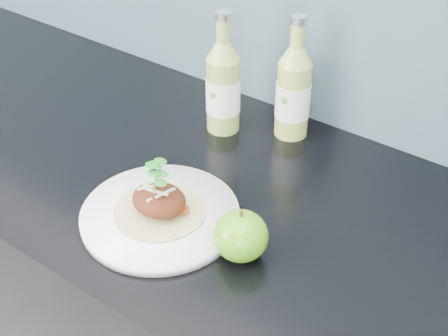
# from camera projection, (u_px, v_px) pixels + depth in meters

# --- Properties ---
(dinner_plate) EXTENTS (0.33, 0.33, 0.02)m
(dinner_plate) POSITION_uv_depth(u_px,v_px,m) (160.00, 216.00, 0.98)
(dinner_plate) COLOR white
(dinner_plate) RESTS_ON kitchen_counter
(pork_taco) EXTENTS (0.14, 0.14, 0.10)m
(pork_taco) POSITION_uv_depth(u_px,v_px,m) (159.00, 198.00, 0.95)
(pork_taco) COLOR tan
(pork_taco) RESTS_ON dinner_plate
(green_apple) EXTENTS (0.09, 0.09, 0.09)m
(green_apple) POSITION_uv_depth(u_px,v_px,m) (241.00, 236.00, 0.89)
(green_apple) COLOR #419210
(green_apple) RESTS_ON kitchen_counter
(cider_bottle_left) EXTENTS (0.08, 0.08, 0.23)m
(cider_bottle_left) POSITION_uv_depth(u_px,v_px,m) (223.00, 87.00, 1.14)
(cider_bottle_left) COLOR #88B049
(cider_bottle_left) RESTS_ON kitchen_counter
(cider_bottle_right) EXTENTS (0.08, 0.08, 0.23)m
(cider_bottle_right) POSITION_uv_depth(u_px,v_px,m) (293.00, 92.00, 1.13)
(cider_bottle_right) COLOR #9FB44B
(cider_bottle_right) RESTS_ON kitchen_counter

